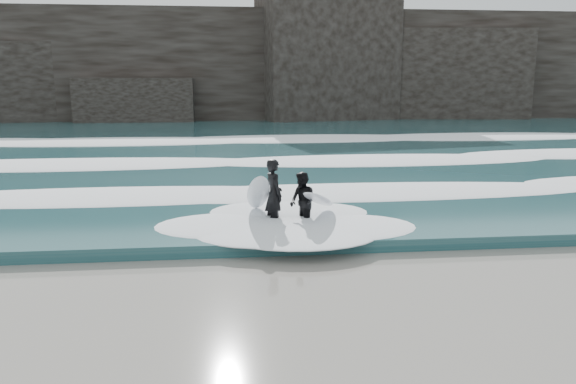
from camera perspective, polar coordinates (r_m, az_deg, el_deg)
name	(u,v)px	position (r m, az deg, el deg)	size (l,w,h in m)	color
ground	(245,314)	(9.49, -4.34, -12.27)	(120.00, 120.00, 0.00)	#885C42
sea	(230,136)	(37.88, -5.90, 5.68)	(90.00, 52.00, 0.30)	#204C51
headland	(228,68)	(54.72, -6.16, 12.46)	(70.00, 9.00, 10.00)	black
foam_near	(235,188)	(18.02, -5.37, 0.38)	(60.00, 3.20, 0.20)	white
foam_mid	(233,158)	(24.93, -5.65, 3.44)	(60.00, 4.00, 0.24)	white
foam_far	(231,137)	(33.87, -5.85, 5.54)	(60.00, 4.80, 0.30)	white
surfer_left	(271,194)	(14.39, -1.77, -0.22)	(1.02, 1.85, 1.83)	black
surfer_right	(305,202)	(14.24, 1.74, -0.98)	(1.51, 2.07, 1.52)	black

